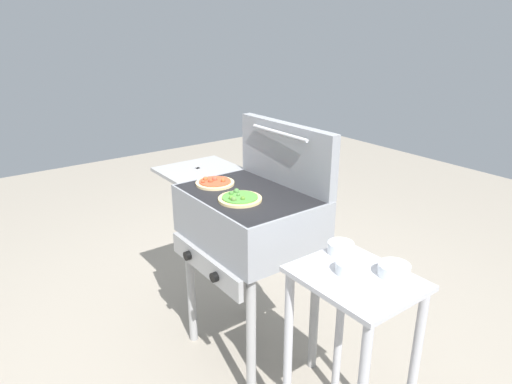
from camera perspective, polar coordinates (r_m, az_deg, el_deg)
name	(u,v)px	position (r m, az deg, el deg)	size (l,w,h in m)	color
ground_plane	(250,351)	(2.56, -0.71, -19.36)	(8.00, 8.00, 0.00)	gray
grill	(247,221)	(2.16, -1.11, -3.62)	(0.96, 0.53, 0.90)	gray
grill_lid_open	(286,154)	(2.18, 3.76, 4.79)	(0.63, 0.09, 0.30)	gray
pizza_veggie	(240,198)	(2.01, -2.08, -0.79)	(0.20, 0.20, 0.04)	#E0C17F
pizza_pepperoni	(215,182)	(2.22, -5.19, 1.20)	(0.19, 0.19, 0.04)	beige
prep_table	(352,328)	(1.83, 11.91, -16.31)	(0.44, 0.36, 0.78)	#B2B2B7
topping_bowl_near	(349,268)	(1.71, 11.59, -9.30)	(0.10, 0.10, 0.04)	silver
topping_bowl_far	(394,270)	(1.74, 16.94, -9.39)	(0.12, 0.12, 0.04)	silver
topping_bowl_middle	(341,248)	(1.85, 10.58, -6.94)	(0.10, 0.10, 0.04)	silver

